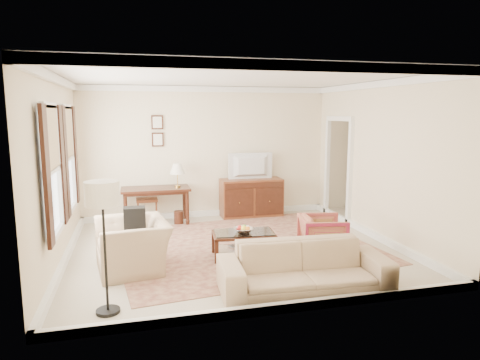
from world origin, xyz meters
name	(u,v)px	position (x,y,z in m)	size (l,w,h in m)	color
room_shell	(233,104)	(0.00, 0.00, 2.47)	(5.51, 5.01, 2.91)	beige
annex_bedroom	(417,203)	(4.49, 1.15, 0.34)	(3.00, 2.70, 2.90)	beige
window_front	(52,170)	(-2.70, -0.70, 1.55)	(0.12, 1.56, 1.80)	#CCB284
window_rear	(68,158)	(-2.70, 0.90, 1.55)	(0.12, 1.56, 1.80)	#CCB284
doorway	(338,171)	(2.71, 1.50, 1.08)	(0.10, 1.12, 2.25)	white
rug	(242,246)	(0.19, 0.11, 0.01)	(4.26, 3.65, 0.01)	maroon
writing_desk	(156,193)	(-1.18, 2.05, 0.66)	(1.41, 0.71, 0.77)	#3D1C11
desk_chair	(147,196)	(-1.36, 2.40, 0.53)	(0.45, 0.45, 1.05)	brown
desk_lamp	(177,175)	(-0.72, 2.05, 1.02)	(0.32, 0.32, 0.50)	silver
framed_prints	(157,131)	(-1.08, 2.47, 1.94)	(0.25, 0.04, 0.68)	#3D1C11
sideboard	(251,198)	(0.95, 2.20, 0.43)	(1.38, 0.53, 0.85)	brown
tv	(252,158)	(0.95, 2.18, 1.33)	(0.96, 0.55, 0.13)	black
coffee_table	(244,238)	(0.07, -0.46, 0.32)	(1.05, 0.68, 0.42)	#3D1C11
fruit_bowl	(243,229)	(0.05, -0.49, 0.47)	(0.42, 0.42, 0.10)	silver
book_a	(234,248)	(-0.09, -0.45, 0.17)	(0.28, 0.04, 0.38)	brown
book_b	(251,248)	(0.18, -0.51, 0.16)	(0.28, 0.03, 0.38)	brown
striped_armchair	(322,233)	(1.35, -0.67, 0.36)	(0.70, 0.66, 0.73)	#9B2140
club_armchair	(133,237)	(-1.67, -0.58, 0.50)	(1.15, 0.74, 1.00)	tan
backpack	(135,219)	(-1.63, -0.47, 0.75)	(0.32, 0.22, 0.40)	black
sofa	(304,260)	(0.49, -1.97, 0.43)	(2.21, 0.65, 0.86)	tan
floor_lamp	(103,203)	(-1.98, -1.96, 1.31)	(0.39, 0.39, 1.57)	black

